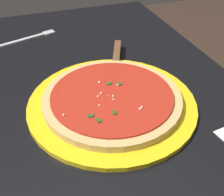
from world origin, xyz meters
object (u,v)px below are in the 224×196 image
Objects in this scene: pizza at (112,98)px; pizza_server at (116,60)px; fork at (31,38)px; serving_plate at (112,103)px.

pizza_server is at bearing 157.12° from pizza.
fork is (-0.41, -0.13, -0.02)m from pizza.
pizza_server reaches higher than serving_plate.
pizza is at bearing -22.88° from pizza_server.
pizza_server reaches higher than fork.
serving_plate is 0.17m from pizza_server.
fork is at bearing -162.04° from serving_plate.
pizza reaches higher than serving_plate.
pizza_server is (-0.16, 0.07, -0.00)m from pizza.
fork is at bearing -162.04° from pizza.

